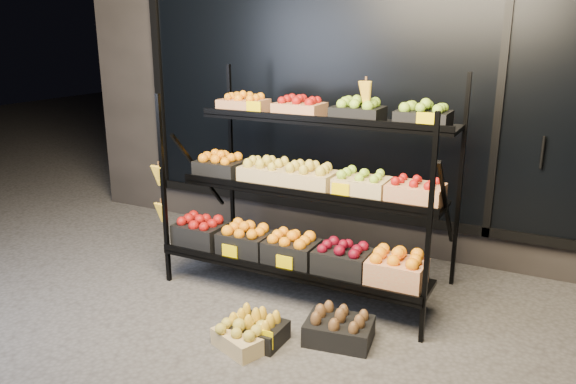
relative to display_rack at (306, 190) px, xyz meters
The scene contains 7 objects.
ground 0.99m from the display_rack, 89.06° to the right, with size 24.00×24.00×0.00m, color #514F4C.
building 2.21m from the display_rack, 89.71° to the left, with size 6.00×2.08×3.50m.
display_rack is the anchor object (origin of this frame).
tag_floor_b 1.25m from the display_rack, 79.29° to the right, with size 0.13×0.01×0.12m, color #ECC900.
floor_crate_midleft 1.13m from the display_rack, 85.45° to the right, with size 0.37×0.28×0.19m.
floor_crate_midright 1.23m from the display_rack, 87.99° to the right, with size 0.41×0.36×0.18m.
floor_crate_right 1.10m from the display_rack, 49.67° to the right, with size 0.46×0.37×0.21m.
Camera 1 is at (1.72, -3.09, 1.95)m, focal length 35.00 mm.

